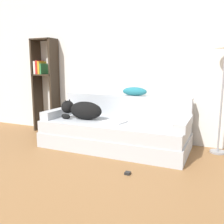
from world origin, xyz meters
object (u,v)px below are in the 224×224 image
at_px(laptop, 115,122).
at_px(power_adapter, 128,173).
at_px(dog, 81,110).
at_px(throw_pillow, 135,91).
at_px(couch, 115,134).
at_px(bookshelf, 45,80).

height_order(laptop, power_adapter, laptop).
distance_m(dog, throw_pillow, 0.85).
xyz_separation_m(dog, power_adapter, (1.03, -0.75, -0.52)).
relative_size(couch, throw_pillow, 5.45).
height_order(dog, laptop, dog).
bearing_deg(throw_pillow, couch, -113.73).
distance_m(couch, power_adapter, 0.98).
relative_size(bookshelf, power_adapter, 27.78).
bearing_deg(bookshelf, power_adapter, -30.63).
bearing_deg(bookshelf, couch, -14.58).
distance_m(couch, throw_pillow, 0.73).
relative_size(dog, throw_pillow, 1.76).
height_order(bookshelf, power_adapter, bookshelf).
bearing_deg(power_adapter, couch, 121.97).
relative_size(dog, bookshelf, 0.41).
height_order(couch, bookshelf, bookshelf).
distance_m(couch, laptop, 0.22).
bearing_deg(bookshelf, throw_pillow, -0.87).
bearing_deg(laptop, dog, -167.12).
height_order(couch, power_adapter, couch).
distance_m(throw_pillow, power_adapter, 1.47).
height_order(laptop, bookshelf, bookshelf).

